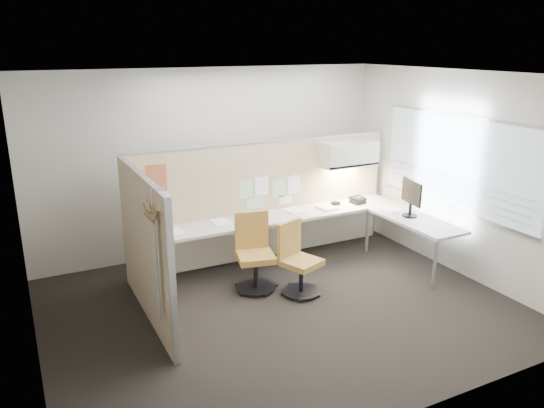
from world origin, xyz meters
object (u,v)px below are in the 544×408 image
desk (301,224)px  phone (358,200)px  chair_left (297,261)px  monitor (411,196)px  chair_right (254,255)px

desk → phone: (1.09, 0.14, 0.18)m
chair_left → monitor: bearing=-18.4°
desk → phone: 1.11m
desk → monitor: 1.62m
phone → desk: bearing=177.7°
chair_left → monitor: 2.01m
phone → monitor: bearing=-81.8°
desk → chair_right: bearing=-154.7°
desk → chair_right: (-0.98, -0.46, -0.13)m
chair_left → phone: 1.94m
desk → monitor: size_ratio=7.57×
monitor → phone: monitor is taller
chair_right → phone: size_ratio=4.24×
chair_left → chair_right: bearing=116.8°
desk → phone: phone is taller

